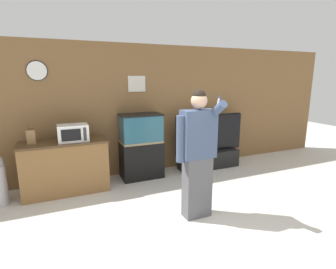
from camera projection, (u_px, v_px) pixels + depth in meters
The scene contains 8 objects.
ground_plane at pixel (220, 269), 2.74m from camera, with size 18.00×18.00×0.00m, color beige.
wall_back_paneled at pixel (133, 111), 5.28m from camera, with size 10.00×0.08×2.60m.
counter_island at pixel (66, 167), 4.49m from camera, with size 1.42×0.58×0.91m.
microwave at pixel (73, 133), 4.41m from camera, with size 0.49×0.37×0.27m.
knife_block at pixel (31, 136), 4.21m from camera, with size 0.13×0.11×0.33m.
aquarium_on_stand at pixel (141, 146), 5.13m from camera, with size 0.80×0.46×1.28m.
tv_on_stand at pixel (209, 153), 5.74m from camera, with size 1.61×0.40×1.18m.
person_standing at pixel (197, 153), 3.60m from camera, with size 0.57×0.43×1.81m.
Camera 1 is at (-1.44, -1.96, 1.96)m, focal length 28.00 mm.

